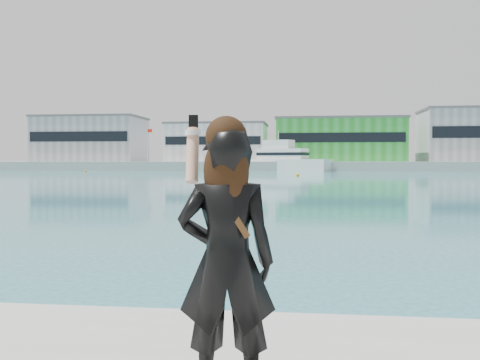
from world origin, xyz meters
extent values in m
cube|color=#9E9E99|center=(0.00, 130.00, 1.00)|extent=(320.00, 40.00, 2.00)
cube|color=gray|center=(-55.00, 128.00, 7.50)|extent=(26.00, 16.00, 11.00)
cube|color=black|center=(-55.00, 119.90, 8.05)|extent=(24.70, 0.20, 2.42)
cube|color=#59595B|center=(-55.00, 128.00, 13.25)|extent=(26.52, 16.32, 0.50)
cube|color=silver|center=(-22.00, 128.00, 6.50)|extent=(24.00, 15.00, 9.00)
cube|color=black|center=(-22.00, 120.40, 6.95)|extent=(22.80, 0.20, 1.98)
cube|color=#59595B|center=(-22.00, 128.00, 11.25)|extent=(24.48, 15.30, 0.50)
cube|color=green|center=(8.00, 128.00, 7.00)|extent=(30.00, 16.00, 10.00)
cube|color=black|center=(8.00, 119.90, 7.50)|extent=(28.50, 0.20, 2.20)
cube|color=#59595B|center=(8.00, 128.00, 12.25)|extent=(30.60, 16.32, 0.50)
cube|color=gray|center=(40.00, 128.00, 8.00)|extent=(25.00, 15.00, 12.00)
cube|color=#59595B|center=(40.00, 128.00, 14.25)|extent=(25.50, 15.30, 0.50)
cylinder|color=silver|center=(-38.00, 121.00, 6.00)|extent=(0.16, 0.16, 8.00)
cube|color=red|center=(-37.40, 121.00, 9.40)|extent=(1.20, 0.04, 0.80)
cylinder|color=silver|center=(22.00, 121.00, 6.00)|extent=(0.16, 0.16, 8.00)
cube|color=red|center=(22.60, 121.00, 9.40)|extent=(1.20, 0.04, 0.80)
cube|color=silver|center=(-4.12, 111.97, 1.26)|extent=(19.39, 12.17, 2.51)
cube|color=silver|center=(-5.08, 112.38, 3.66)|extent=(11.35, 8.13, 2.30)
cube|color=silver|center=(-6.04, 112.79, 5.76)|extent=(7.17, 5.73, 1.88)
cube|color=black|center=(-5.08, 112.38, 3.66)|extent=(11.59, 8.31, 0.63)
cylinder|color=silver|center=(-6.04, 112.79, 7.75)|extent=(0.17, 0.17, 2.09)
sphere|color=#F0AE0C|center=(-44.32, 99.06, 0.00)|extent=(0.50, 0.50, 0.50)
sphere|color=#F0AE0C|center=(-1.33, 74.37, 0.00)|extent=(0.50, 0.50, 0.50)
imported|color=black|center=(-0.75, -0.90, 1.64)|extent=(0.66, 0.48, 1.69)
sphere|color=black|center=(-0.75, -0.92, 2.43)|extent=(0.26, 0.26, 0.26)
ellipsoid|color=black|center=(-0.74, -0.97, 2.22)|extent=(0.28, 0.15, 0.45)
cylinder|color=tan|center=(-0.98, -0.82, 2.32)|extent=(0.10, 0.21, 0.37)
cylinder|color=white|center=(-0.98, -0.78, 2.47)|extent=(0.10, 0.10, 0.03)
cube|color=black|center=(-0.99, -0.74, 2.52)|extent=(0.06, 0.02, 0.12)
cube|color=#4C2D14|center=(-0.71, -0.98, 1.98)|extent=(0.24, 0.05, 0.35)
camera|label=1|loc=(-0.26, -4.19, 2.29)|focal=40.00mm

